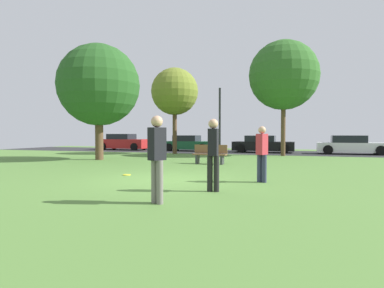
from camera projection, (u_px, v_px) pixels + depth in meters
The scene contains 15 objects.
ground_plane at pixel (166, 180), 10.00m from camera, with size 44.00×44.00×0.00m, color #547F38.
road_strip at pixel (249, 152), 25.14m from camera, with size 44.00×6.40×0.01m, color #28282B.
oak_tree_center at pixel (99, 85), 17.70m from camera, with size 4.42×4.42×6.28m.
oak_tree_left at pixel (284, 75), 20.78m from camera, with size 4.42×4.42×7.37m.
maple_tree_far at pixel (175, 92), 23.06m from camera, with size 3.33×3.33×6.08m.
person_thrower at pixel (262, 151), 9.51m from camera, with size 0.33×0.38×1.64m.
person_catcher at pixel (157, 154), 6.60m from camera, with size 0.33×0.38×1.79m.
person_bystander at pixel (213, 151), 7.97m from camera, with size 0.30×0.34×1.79m.
frisbee_disc at pixel (127, 175), 11.16m from camera, with size 0.27×0.27×0.03m, color yellow.
parked_car_red at pixel (123, 142), 28.79m from camera, with size 4.42×2.04×1.41m.
parked_car_green at pixel (189, 144), 26.99m from camera, with size 4.08×2.11×1.29m.
parked_car_black at pixel (263, 145), 24.77m from camera, with size 4.53×2.08×1.29m.
parked_car_white at pixel (351, 146), 22.63m from camera, with size 4.58×1.93×1.30m.
park_bench at pixel (210, 154), 15.35m from camera, with size 1.60×0.45×0.90m.
street_lamp_post at pixel (220, 121), 21.91m from camera, with size 0.14×0.14×4.50m, color #2D2D33.
Camera 1 is at (3.97, -9.17, 1.42)m, focal length 30.48 mm.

